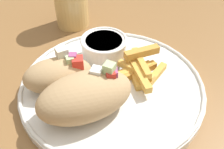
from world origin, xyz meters
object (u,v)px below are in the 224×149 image
at_px(fries_pile, 139,69).
at_px(sauce_ramekin, 104,48).
at_px(pita_sandwich_far, 58,74).
at_px(pita_sandwich_near, 86,96).
at_px(plate, 112,86).

xyz_separation_m(fries_pile, sauce_ramekin, (-0.01, 0.07, 0.01)).
height_order(pita_sandwich_far, sauce_ramekin, pita_sandwich_far).
bearing_deg(sauce_ramekin, pita_sandwich_near, -143.53).
bearing_deg(plate, pita_sandwich_far, 140.70).
distance_m(plate, pita_sandwich_near, 0.08).
bearing_deg(pita_sandwich_far, sauce_ramekin, 30.18).
distance_m(pita_sandwich_near, sauce_ramekin, 0.12).
distance_m(pita_sandwich_near, pita_sandwich_far, 0.07).
height_order(plate, pita_sandwich_far, pita_sandwich_far).
bearing_deg(fries_pile, pita_sandwich_near, -178.62).
bearing_deg(fries_pile, sauce_ramekin, 101.20).
bearing_deg(plate, fries_pile, -15.89).
height_order(pita_sandwich_far, fries_pile, pita_sandwich_far).
relative_size(pita_sandwich_near, sauce_ramekin, 1.91).
height_order(pita_sandwich_near, fries_pile, pita_sandwich_near).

